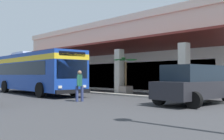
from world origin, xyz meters
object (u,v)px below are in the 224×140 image
(parked_suv_charcoal, at_px, (195,84))
(pedestrian, at_px, (80,84))
(potted_palm, at_px, (126,84))
(transit_bus, at_px, (35,70))

(parked_suv_charcoal, xyz_separation_m, pedestrian, (-5.15, -3.38, -0.04))
(pedestrian, distance_m, potted_palm, 6.12)
(pedestrian, xyz_separation_m, potted_palm, (-2.06, 5.76, -0.21))
(parked_suv_charcoal, distance_m, pedestrian, 6.16)
(parked_suv_charcoal, distance_m, potted_palm, 7.60)
(potted_palm, bearing_deg, transit_bus, -138.99)
(pedestrian, relative_size, potted_palm, 0.62)
(parked_suv_charcoal, bearing_deg, pedestrian, -146.74)
(transit_bus, bearing_deg, potted_palm, 41.01)
(parked_suv_charcoal, height_order, potted_palm, potted_palm)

